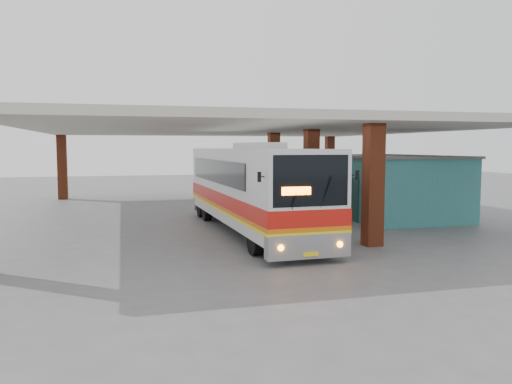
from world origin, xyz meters
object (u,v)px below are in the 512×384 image
object	(u,v)px
pedestrian	(310,219)
red_chair	(308,200)
coach_bus	(251,188)
motorcycle	(312,211)

from	to	relation	value
pedestrian	red_chair	bearing A→B (deg)	-140.14
coach_bus	red_chair	size ratio (longest dim) A/B	15.52
motorcycle	coach_bus	bearing A→B (deg)	130.61
pedestrian	red_chair	xyz separation A→B (m)	(3.75, 9.95, -0.41)
motorcycle	pedestrian	xyz separation A→B (m)	(-1.54, -3.70, 0.22)
red_chair	coach_bus	bearing A→B (deg)	-144.74
coach_bus	pedestrian	distance (m)	2.95
motorcycle	red_chair	size ratio (longest dim) A/B	2.63
pedestrian	red_chair	size ratio (longest dim) A/B	1.91
red_chair	motorcycle	bearing A→B (deg)	-128.96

